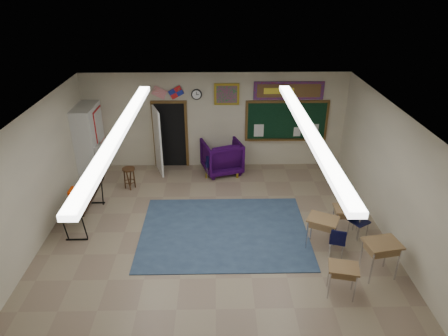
{
  "coord_description": "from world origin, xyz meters",
  "views": [
    {
      "loc": [
        0.05,
        -7.14,
        5.69
      ],
      "look_at": [
        0.21,
        1.5,
        1.38
      ],
      "focal_mm": 32.0,
      "sensor_mm": 36.0,
      "label": 1
    }
  ],
  "objects_px": {
    "wingback_armchair": "(222,156)",
    "folding_table": "(84,207)",
    "student_desk_front_left": "(322,231)",
    "student_desk_front_right": "(346,220)",
    "wooden_stool": "(129,178)"
  },
  "relations": [
    {
      "from": "student_desk_front_left",
      "to": "wingback_armchair",
      "type": "bearing_deg",
      "value": 146.81
    },
    {
      "from": "wingback_armchair",
      "to": "student_desk_front_left",
      "type": "height_order",
      "value": "wingback_armchair"
    },
    {
      "from": "student_desk_front_left",
      "to": "folding_table",
      "type": "distance_m",
      "value": 5.75
    },
    {
      "from": "student_desk_front_right",
      "to": "folding_table",
      "type": "bearing_deg",
      "value": 176.57
    },
    {
      "from": "student_desk_front_left",
      "to": "wooden_stool",
      "type": "xyz_separation_m",
      "value": [
        -4.85,
        2.85,
        -0.11
      ]
    },
    {
      "from": "wooden_stool",
      "to": "wingback_armchair",
      "type": "bearing_deg",
      "value": 20.82
    },
    {
      "from": "wooden_stool",
      "to": "student_desk_front_left",
      "type": "bearing_deg",
      "value": -30.42
    },
    {
      "from": "student_desk_front_left",
      "to": "folding_table",
      "type": "relative_size",
      "value": 0.43
    },
    {
      "from": "student_desk_front_left",
      "to": "student_desk_front_right",
      "type": "xyz_separation_m",
      "value": [
        0.69,
        0.47,
        -0.02
      ]
    },
    {
      "from": "folding_table",
      "to": "wooden_stool",
      "type": "height_order",
      "value": "folding_table"
    },
    {
      "from": "wingback_armchair",
      "to": "student_desk_front_right",
      "type": "bearing_deg",
      "value": 113.02
    },
    {
      "from": "student_desk_front_left",
      "to": "wooden_stool",
      "type": "distance_m",
      "value": 5.62
    },
    {
      "from": "student_desk_front_right",
      "to": "wooden_stool",
      "type": "distance_m",
      "value": 6.03
    },
    {
      "from": "wingback_armchair",
      "to": "wooden_stool",
      "type": "relative_size",
      "value": 1.79
    },
    {
      "from": "wingback_armchair",
      "to": "folding_table",
      "type": "relative_size",
      "value": 0.61
    }
  ]
}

